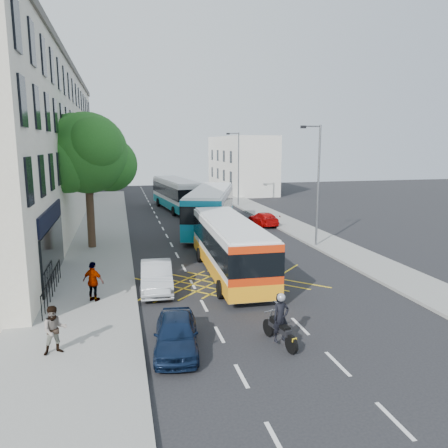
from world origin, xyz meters
TOP-DOWN VIEW (x-y plane):
  - ground at (0.00, 0.00)m, footprint 120.00×120.00m
  - pavement_left at (-8.50, 15.00)m, footprint 5.00×70.00m
  - pavement_right at (7.50, 15.00)m, footprint 3.00×70.00m
  - terrace_main at (-14.00, 24.49)m, footprint 8.30×45.00m
  - terrace_far at (-14.00, 55.00)m, footprint 8.00×20.00m
  - building_right at (11.00, 48.00)m, footprint 6.00×18.00m
  - street_tree at (-8.51, 14.97)m, footprint 6.30×5.70m
  - lamp_near at (6.20, 12.00)m, footprint 1.45×0.15m
  - lamp_far at (6.20, 32.00)m, footprint 1.45×0.15m
  - railings at (-9.70, 5.30)m, footprint 0.08×5.60m
  - bus_near at (-0.99, 7.18)m, footprint 2.87×10.58m
  - bus_mid at (0.43, 18.97)m, footprint 6.44×12.45m
  - bus_far at (-0.69, 31.27)m, footprint 4.09×11.79m
  - motorbike at (-1.32, -1.28)m, footprint 0.76×2.11m
  - parked_car_blue at (-4.90, -0.88)m, footprint 1.92×3.78m
  - parked_car_silver at (-5.02, 5.55)m, footprint 1.68×4.21m
  - red_hatchback at (5.41, 20.55)m, footprint 1.93×4.05m
  - distant_car_grey at (0.03, 43.82)m, footprint 2.56×4.67m
  - distant_car_dark at (3.98, 42.39)m, footprint 1.46×3.91m
  - pedestrian_near at (-8.81, -0.45)m, footprint 0.91×0.79m
  - pedestrian_far at (-7.84, 4.33)m, footprint 1.10×0.92m

SIDE VIEW (x-z plane):
  - ground at x=0.00m, z-range 0.00..0.00m
  - pavement_left at x=-8.50m, z-range 0.00..0.15m
  - pavement_right at x=7.50m, z-range 0.00..0.15m
  - red_hatchback at x=5.41m, z-range 0.00..1.14m
  - parked_car_blue at x=-4.90m, z-range 0.00..1.23m
  - distant_car_grey at x=0.03m, z-range 0.00..1.24m
  - distant_car_dark at x=3.98m, z-range 0.00..1.28m
  - parked_car_silver at x=-5.02m, z-range 0.00..1.36m
  - railings at x=-9.70m, z-range 0.15..1.29m
  - motorbike at x=-1.32m, z-range -0.06..1.83m
  - pedestrian_near at x=-8.81m, z-range 0.15..1.78m
  - pedestrian_far at x=-7.84m, z-range 0.15..1.91m
  - bus_near at x=-0.99m, z-range 0.08..3.03m
  - bus_far at x=-0.69m, z-range 0.09..3.33m
  - bus_mid at x=0.43m, z-range 0.09..3.52m
  - building_right at x=11.00m, z-range 0.00..8.00m
  - lamp_near at x=6.20m, z-range 0.62..8.62m
  - lamp_far at x=6.20m, z-range 0.62..8.62m
  - terrace_far at x=-14.00m, z-range 0.00..10.00m
  - street_tree at x=-8.51m, z-range 1.89..10.69m
  - terrace_main at x=-14.00m, z-range 0.01..13.51m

